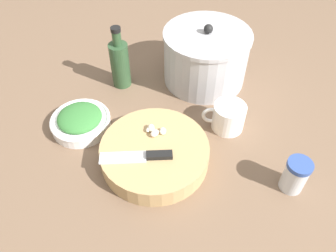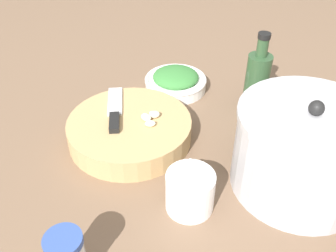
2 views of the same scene
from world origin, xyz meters
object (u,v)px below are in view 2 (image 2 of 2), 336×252
Objects in this scene: herb_bowl at (176,81)px; oil_bottle at (257,80)px; chef_knife at (115,111)px; stock_pot at (304,151)px; cutting_board at (130,130)px; coffee_mug at (190,191)px; garlic_cloves at (150,117)px.

oil_bottle is (-0.04, 0.22, 0.06)m from herb_bowl.
stock_pot reaches higher than chef_knife.
cutting_board is 1.65× the size of herb_bowl.
cutting_board is at bearing 7.89° from herb_bowl.
herb_bowl is 0.63× the size of stock_pot.
cutting_board is at bearing -44.95° from chef_knife.
chef_knife is 0.42m from stock_pot.
cutting_board is 2.49× the size of coffee_mug.
cutting_board is 0.34m from oil_bottle.
stock_pot is (0.16, 0.40, 0.06)m from herb_bowl.
oil_bottle is at bearing 150.23° from garlic_cloves.
garlic_cloves is (-0.03, 0.04, 0.03)m from cutting_board.
chef_knife is at bearing -95.39° from cutting_board.
cutting_board is 4.70× the size of garlic_cloves.
herb_bowl is 0.23m from oil_bottle.
oil_bottle is 0.27m from stock_pot.
chef_knife is at bearing -79.82° from stock_pot.
garlic_cloves is at bearing 18.61° from herb_bowl.
coffee_mug is 0.55× the size of oil_bottle.
chef_knife is at bearing -110.27° from coffee_mug.
oil_bottle reaches higher than stock_pot.
garlic_cloves is 0.33m from stock_pot.
cutting_board is at bearing -33.19° from oil_bottle.
coffee_mug is (0.34, 0.25, 0.01)m from herb_bowl.
garlic_cloves is 0.29× the size of oil_bottle.
chef_knife is at bearing -39.89° from oil_bottle.
cutting_board is at bearing -54.56° from garlic_cloves.
coffee_mug is 0.23m from stock_pot.
chef_knife is 2.61× the size of garlic_cloves.
stock_pot reaches higher than garlic_cloves.
stock_pot is at bearing 139.38° from coffee_mug.
cutting_board is 1.37× the size of oil_bottle.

